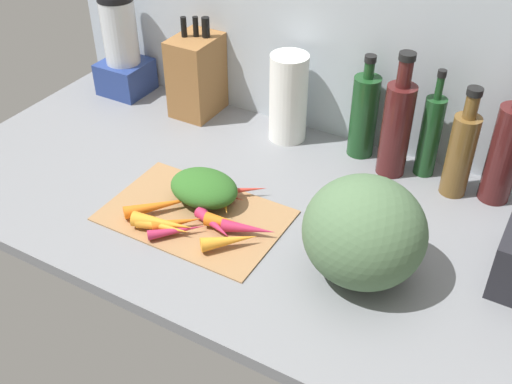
{
  "coord_description": "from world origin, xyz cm",
  "views": [
    {
      "loc": [
        53.32,
        -100.39,
        89.23
      ],
      "look_at": [
        1.86,
        -10.31,
        11.73
      ],
      "focal_mm": 43.4,
      "sensor_mm": 36.0,
      "label": 1
    }
  ],
  "objects_px": {
    "blender_appliance": "(122,51)",
    "paper_towel_roll": "(288,98)",
    "carrot_2": "(233,225)",
    "carrot_1": "(162,223)",
    "bottle_2": "(430,135)",
    "bottle_4": "(505,152)",
    "cutting_board": "(195,215)",
    "knife_block": "(197,75)",
    "bottle_1": "(397,126)",
    "carrot_6": "(176,231)",
    "carrot_5": "(177,222)",
    "winter_squash": "(364,232)",
    "carrot_11": "(217,193)",
    "carrot_10": "(230,241)",
    "carrot_7": "(223,196)",
    "carrot_9": "(230,191)",
    "bottle_0": "(364,115)",
    "carrot_0": "(160,205)",
    "carrot_8": "(214,224)",
    "carrot_4": "(163,227)",
    "carrot_3": "(249,229)",
    "bottle_3": "(461,152)"
  },
  "relations": [
    {
      "from": "carrot_7",
      "to": "knife_block",
      "type": "distance_m",
      "value": 0.46
    },
    {
      "from": "carrot_6",
      "to": "carrot_5",
      "type": "bearing_deg",
      "value": 121.84
    },
    {
      "from": "cutting_board",
      "to": "winter_squash",
      "type": "relative_size",
      "value": 1.67
    },
    {
      "from": "carrot_1",
      "to": "blender_appliance",
      "type": "height_order",
      "value": "blender_appliance"
    },
    {
      "from": "carrot_3",
      "to": "bottle_1",
      "type": "bearing_deg",
      "value": 65.29
    },
    {
      "from": "carrot_5",
      "to": "winter_squash",
      "type": "distance_m",
      "value": 0.42
    },
    {
      "from": "carrot_7",
      "to": "carrot_11",
      "type": "xyz_separation_m",
      "value": [
        -0.02,
        0.01,
        -0.0
      ]
    },
    {
      "from": "carrot_9",
      "to": "bottle_0",
      "type": "xyz_separation_m",
      "value": [
        0.19,
        0.34,
        0.09
      ]
    },
    {
      "from": "carrot_2",
      "to": "carrot_7",
      "type": "xyz_separation_m",
      "value": [
        -0.07,
        0.08,
        -0.0
      ]
    },
    {
      "from": "carrot_2",
      "to": "carrot_10",
      "type": "xyz_separation_m",
      "value": [
        0.02,
        -0.05,
        -0.0
      ]
    },
    {
      "from": "bottle_2",
      "to": "bottle_4",
      "type": "xyz_separation_m",
      "value": [
        0.18,
        -0.02,
        0.02
      ]
    },
    {
      "from": "carrot_1",
      "to": "carrot_5",
      "type": "height_order",
      "value": "carrot_1"
    },
    {
      "from": "cutting_board",
      "to": "paper_towel_roll",
      "type": "bearing_deg",
      "value": 86.68
    },
    {
      "from": "carrot_2",
      "to": "carrot_1",
      "type": "bearing_deg",
      "value": -151.49
    },
    {
      "from": "carrot_11",
      "to": "winter_squash",
      "type": "bearing_deg",
      "value": -9.54
    },
    {
      "from": "carrot_6",
      "to": "bottle_4",
      "type": "height_order",
      "value": "bottle_4"
    },
    {
      "from": "carrot_10",
      "to": "blender_appliance",
      "type": "xyz_separation_m",
      "value": [
        -0.66,
        0.46,
        0.11
      ]
    },
    {
      "from": "carrot_0",
      "to": "bottle_3",
      "type": "distance_m",
      "value": 0.7
    },
    {
      "from": "carrot_3",
      "to": "carrot_5",
      "type": "height_order",
      "value": "carrot_3"
    },
    {
      "from": "carrot_1",
      "to": "carrot_7",
      "type": "height_order",
      "value": "carrot_1"
    },
    {
      "from": "winter_squash",
      "to": "carrot_8",
      "type": "bearing_deg",
      "value": -173.57
    },
    {
      "from": "carrot_2",
      "to": "carrot_5",
      "type": "relative_size",
      "value": 1.15
    },
    {
      "from": "carrot_0",
      "to": "carrot_11",
      "type": "height_order",
      "value": "carrot_0"
    },
    {
      "from": "carrot_8",
      "to": "winter_squash",
      "type": "height_order",
      "value": "winter_squash"
    },
    {
      "from": "carrot_10",
      "to": "bottle_4",
      "type": "distance_m",
      "value": 0.65
    },
    {
      "from": "carrot_11",
      "to": "winter_squash",
      "type": "xyz_separation_m",
      "value": [
        0.39,
        -0.06,
        0.09
      ]
    },
    {
      "from": "carrot_2",
      "to": "carrot_7",
      "type": "distance_m",
      "value": 0.11
    },
    {
      "from": "carrot_1",
      "to": "knife_block",
      "type": "height_order",
      "value": "knife_block"
    },
    {
      "from": "carrot_2",
      "to": "blender_appliance",
      "type": "distance_m",
      "value": 0.76
    },
    {
      "from": "carrot_4",
      "to": "paper_towel_roll",
      "type": "relative_size",
      "value": 0.51
    },
    {
      "from": "carrot_6",
      "to": "knife_block",
      "type": "bearing_deg",
      "value": 119.1
    },
    {
      "from": "carrot_6",
      "to": "carrot_10",
      "type": "height_order",
      "value": "carrot_10"
    },
    {
      "from": "cutting_board",
      "to": "carrot_3",
      "type": "xyz_separation_m",
      "value": [
        0.14,
        -0.0,
        0.02
      ]
    },
    {
      "from": "carrot_9",
      "to": "blender_appliance",
      "type": "distance_m",
      "value": 0.65
    },
    {
      "from": "carrot_3",
      "to": "carrot_8",
      "type": "height_order",
      "value": "same"
    },
    {
      "from": "carrot_1",
      "to": "bottle_1",
      "type": "xyz_separation_m",
      "value": [
        0.35,
        0.48,
        0.11
      ]
    },
    {
      "from": "knife_block",
      "to": "bottle_1",
      "type": "bearing_deg",
      "value": -1.7
    },
    {
      "from": "bottle_1",
      "to": "winter_squash",
      "type": "bearing_deg",
      "value": -79.38
    },
    {
      "from": "bottle_0",
      "to": "blender_appliance",
      "type": "bearing_deg",
      "value": -177.7
    },
    {
      "from": "blender_appliance",
      "to": "paper_towel_roll",
      "type": "distance_m",
      "value": 0.55
    },
    {
      "from": "cutting_board",
      "to": "carrot_2",
      "type": "bearing_deg",
      "value": -3.7
    },
    {
      "from": "carrot_11",
      "to": "bottle_4",
      "type": "distance_m",
      "value": 0.66
    },
    {
      "from": "cutting_board",
      "to": "paper_towel_roll",
      "type": "xyz_separation_m",
      "value": [
        0.02,
        0.41,
        0.12
      ]
    },
    {
      "from": "carrot_0",
      "to": "carrot_8",
      "type": "distance_m",
      "value": 0.14
    },
    {
      "from": "carrot_0",
      "to": "knife_block",
      "type": "bearing_deg",
      "value": 113.64
    },
    {
      "from": "carrot_0",
      "to": "carrot_8",
      "type": "height_order",
      "value": "same"
    },
    {
      "from": "cutting_board",
      "to": "carrot_4",
      "type": "height_order",
      "value": "carrot_4"
    },
    {
      "from": "cutting_board",
      "to": "bottle_0",
      "type": "height_order",
      "value": "bottle_0"
    },
    {
      "from": "bottle_1",
      "to": "carrot_3",
      "type": "bearing_deg",
      "value": -114.71
    },
    {
      "from": "carrot_3",
      "to": "carrot_6",
      "type": "height_order",
      "value": "carrot_3"
    }
  ]
}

